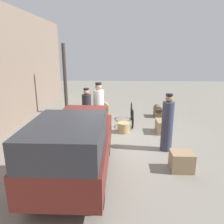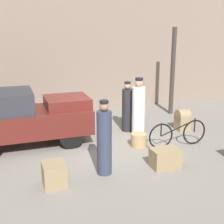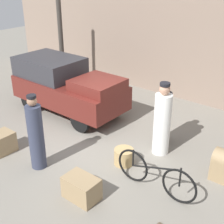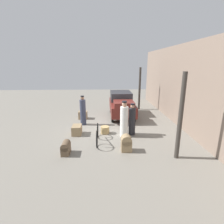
# 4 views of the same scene
# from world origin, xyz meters

# --- Properties ---
(ground_plane) EXTENTS (30.00, 30.00, 0.00)m
(ground_plane) POSITION_xyz_m (0.00, 0.00, 0.00)
(ground_plane) COLOR gray
(station_building_facade) EXTENTS (16.00, 0.15, 4.50)m
(station_building_facade) POSITION_xyz_m (0.00, 4.08, 2.25)
(station_building_facade) COLOR gray
(station_building_facade) RESTS_ON ground
(canopy_pillar_left) EXTENTS (0.16, 0.16, 3.21)m
(canopy_pillar_left) POSITION_xyz_m (-3.95, 2.50, 1.60)
(canopy_pillar_left) COLOR #38332D
(canopy_pillar_left) RESTS_ON ground
(truck) EXTENTS (3.46, 1.52, 1.57)m
(truck) POSITION_xyz_m (-2.15, 0.95, 0.86)
(truck) COLOR black
(truck) RESTS_ON ground
(bicycle) EXTENTS (1.77, 0.04, 0.76)m
(bicycle) POSITION_xyz_m (1.87, -0.55, 0.37)
(bicycle) COLOR black
(bicycle) RESTS_ON ground
(wicker_basket) EXTENTS (0.44, 0.44, 0.37)m
(wicker_basket) POSITION_xyz_m (0.85, -0.19, 0.18)
(wicker_basket) COLOR tan
(wicker_basket) RESTS_ON ground
(porter_carrying_trunk) EXTENTS (0.39, 0.39, 1.76)m
(porter_carrying_trunk) POSITION_xyz_m (1.24, 0.74, 0.81)
(porter_carrying_trunk) COLOR white
(porter_carrying_trunk) RESTS_ON ground
(porter_with_bicycle) EXTENTS (0.33, 0.33, 1.71)m
(porter_with_bicycle) POSITION_xyz_m (-0.56, -1.45, 0.79)
(porter_with_bicycle) COLOR #33384C
(porter_with_bicycle) RESTS_ON ground
(porter_standing_middle) EXTENTS (0.33, 0.33, 1.59)m
(porter_standing_middle) POSITION_xyz_m (1.04, 1.16, 0.73)
(porter_standing_middle) COLOR #232328
(porter_standing_middle) RESTS_ON ground
(trunk_barrel_dark) EXTENTS (0.39, 0.42, 0.69)m
(trunk_barrel_dark) POSITION_xyz_m (2.76, 0.66, 0.35)
(trunk_barrel_dark) COLOR #937A56
(trunk_barrel_dark) RESTS_ON ground
(trunk_large_brown) EXTENTS (0.67, 0.45, 0.46)m
(trunk_large_brown) POSITION_xyz_m (0.91, -1.61, 0.23)
(trunk_large_brown) COLOR #937A56
(trunk_large_brown) RESTS_ON ground
(suitcase_small_leather) EXTENTS (0.47, 0.55, 0.49)m
(suitcase_small_leather) POSITION_xyz_m (-1.72, -1.60, 0.24)
(suitcase_small_leather) COLOR #937A56
(suitcase_small_leather) RESTS_ON ground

